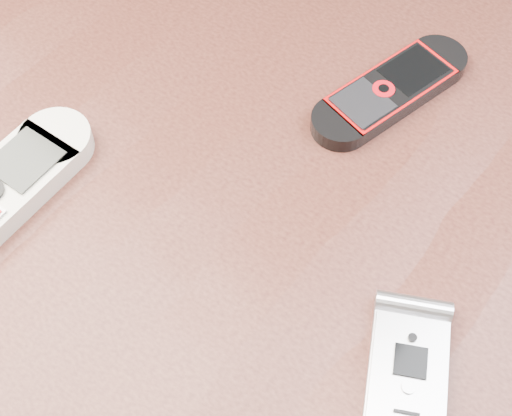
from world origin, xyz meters
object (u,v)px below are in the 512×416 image
at_px(table, 251,281).
at_px(nokia_white, 0,192).
at_px(nokia_black_red, 391,90).
at_px(motorola_razr, 408,369).

xyz_separation_m(table, nokia_white, (-0.15, -0.09, 0.11)).
distance_m(table, nokia_black_red, 0.19).
relative_size(nokia_white, motorola_razr, 1.75).
height_order(nokia_white, motorola_razr, nokia_white).
height_order(table, motorola_razr, motorola_razr).
xyz_separation_m(table, nokia_black_red, (0.02, 0.15, 0.11)).
bearing_deg(nokia_black_red, motorola_razr, -41.48).
relative_size(nokia_black_red, motorola_razr, 1.60).
relative_size(nokia_white, nokia_black_red, 1.09).
distance_m(nokia_white, motorola_razr, 0.30).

